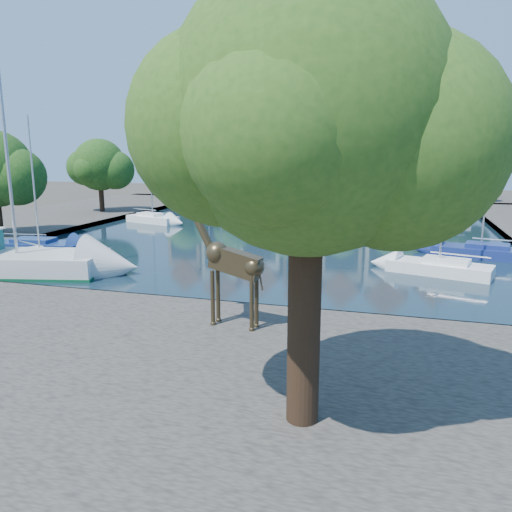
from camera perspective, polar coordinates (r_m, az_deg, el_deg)
The scene contains 30 objects.
ground at distance 23.48m, azimuth -8.82°, elevation -5.76°, with size 160.00×160.00×0.00m, color #38332B.
water_basin at distance 45.82m, azimuth 3.78°, elevation 3.08°, with size 38.00×50.00×0.08m, color black.
near_quay at distance 17.70m, azimuth -18.50°, elevation -11.42°, with size 50.00×14.00×0.50m, color #4F4B44.
far_quay at distance 77.16m, azimuth 8.86°, elevation 6.73°, with size 60.00×16.00×0.50m, color #4F4B44.
left_quay at distance 56.55m, azimuth -21.89°, elevation 4.15°, with size 14.00×52.00×0.50m, color #4F4B44.
plane_tree at distance 11.43m, azimuth 6.58°, elevation 14.80°, with size 8.32×6.40×10.62m.
townhouse_west_end at distance 82.90m, azimuth -7.31°, elevation 12.05°, with size 5.44×9.18×14.93m.
townhouse_west_mid at distance 80.74m, azimuth -3.31°, elevation 12.75°, with size 5.94×9.18×16.79m.
townhouse_west_inner at distance 78.84m, azimuth 1.27°, elevation 12.14°, with size 6.43×9.18×15.15m.
townhouse_center at distance 77.45m, azimuth 6.05°, elevation 12.84°, with size 5.44×9.18×16.93m.
townhouse_east_inner at distance 76.63m, azimuth 10.56°, elevation 12.24°, with size 5.94×9.18×15.79m.
townhouse_east_mid at distance 76.27m, azimuth 15.55°, elevation 12.30°, with size 6.43×9.18×16.65m.
townhouse_east_end at distance 76.45m, azimuth 20.47°, elevation 11.24°, with size 5.44×9.18×14.43m.
far_tree_far_west at distance 77.44m, azimuth -8.12°, elevation 10.43°, with size 7.28×5.60×7.68m.
far_tree_west at distance 74.56m, azimuth -2.40°, elevation 10.40°, with size 6.76×5.20×7.36m.
far_tree_mid_west at distance 72.44m, azimuth 3.73°, elevation 10.51°, with size 7.80×6.00×8.00m.
far_tree_mid_east at distance 71.17m, azimuth 10.12°, elevation 10.20°, with size 7.02×5.40×7.52m.
far_tree_east at distance 70.79m, azimuth 16.68°, elevation 9.97°, with size 7.54×5.80×7.84m.
far_tree_far_east at distance 71.31m, azimuth 23.18°, elevation 9.39°, with size 6.76×5.20×7.36m.
side_tree_left_far at distance 57.61m, azimuth -17.36°, elevation 9.73°, with size 7.28×5.60×7.88m.
giraffe_statue at distance 18.75m, azimuth -3.16°, elevation -0.57°, with size 3.61×0.84×5.15m.
sailboat_left_a at distance 34.21m, azimuth -23.43°, elevation -0.01°, with size 5.57×3.70×8.91m.
sailboat_left_b at distance 38.83m, azimuth -23.53°, elevation 1.26°, with size 6.67×2.95×9.39m.
sailboat_left_c at distance 50.50m, azimuth -11.74°, elevation 4.34°, with size 5.76×3.38×9.17m.
sailboat_left_d at distance 59.37m, azimuth -5.43°, elevation 5.64°, with size 5.29×2.95×9.57m.
sailboat_left_e at distance 66.20m, azimuth -4.05°, elevation 6.39°, with size 5.43×2.56×11.63m.
sailboat_right_a at distance 30.69m, azimuth 20.21°, elevation -0.96°, with size 6.05×3.51×10.92m.
sailboat_right_b at distance 36.54m, azimuth 24.31°, elevation 0.68°, with size 6.41×3.39×10.58m.
sailboat_right_c at distance 52.23m, azimuth 20.81°, elevation 4.02°, with size 4.80×2.82×9.43m.
sailboat_right_d at distance 59.43m, azimuth 18.75°, elevation 5.08°, with size 4.60×1.68×8.33m.
Camera 1 is at (9.52, -20.27, 7.09)m, focal length 35.00 mm.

